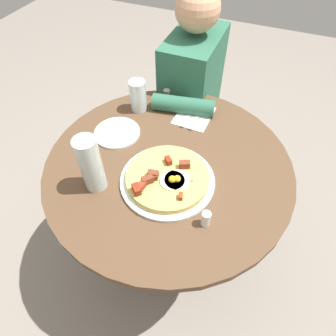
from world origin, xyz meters
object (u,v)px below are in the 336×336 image
(bread_plate, at_px, (117,133))
(dining_table, at_px, (168,191))
(pepper_shaker, at_px, (167,96))
(pizza_plate, at_px, (167,180))
(knife, at_px, (190,114))
(person_seated, at_px, (190,113))
(salt_shaker, at_px, (206,219))
(breakfast_pizza, at_px, (167,177))
(water_bottle, at_px, (91,164))
(water_glass, at_px, (138,96))
(fork, at_px, (198,116))

(bread_plate, bearing_deg, dining_table, 75.55)
(dining_table, relative_size, pepper_shaker, 15.36)
(pizza_plate, distance_m, knife, 0.37)
(person_seated, height_order, salt_shaker, person_seated)
(person_seated, distance_m, breakfast_pizza, 0.71)
(dining_table, bearing_deg, bread_plate, -104.45)
(person_seated, height_order, bread_plate, person_seated)
(salt_shaker, bearing_deg, dining_table, -133.62)
(pizza_plate, xyz_separation_m, bread_plate, (-0.14, -0.27, -0.00))
(water_bottle, relative_size, salt_shaker, 3.70)
(water_bottle, bearing_deg, dining_table, 134.78)
(bread_plate, xyz_separation_m, salt_shaker, (0.25, 0.44, 0.02))
(knife, bearing_deg, dining_table, -174.45)
(bread_plate, height_order, salt_shaker, salt_shaker)
(pizza_plate, bearing_deg, person_seated, -168.28)
(water_glass, bearing_deg, bread_plate, -3.48)
(knife, bearing_deg, salt_shaker, -153.62)
(person_seated, bearing_deg, water_glass, -21.54)
(bread_plate, bearing_deg, pizza_plate, 62.18)
(pizza_plate, height_order, fork, pizza_plate)
(fork, height_order, salt_shaker, salt_shaker)
(dining_table, xyz_separation_m, water_glass, (-0.24, -0.23, 0.24))
(dining_table, relative_size, salt_shaker, 15.88)
(person_seated, height_order, pepper_shaker, person_seated)
(pizza_plate, bearing_deg, breakfast_pizza, 2.18)
(person_seated, distance_m, water_bottle, 0.82)
(breakfast_pizza, relative_size, fork, 1.56)
(person_seated, bearing_deg, pizza_plate, 11.72)
(water_glass, bearing_deg, dining_table, 44.43)
(person_seated, height_order, breakfast_pizza, person_seated)
(breakfast_pizza, xyz_separation_m, knife, (-0.37, -0.05, -0.02))
(person_seated, relative_size, pepper_shaker, 19.55)
(water_glass, bearing_deg, breakfast_pizza, 39.22)
(dining_table, bearing_deg, person_seated, -169.51)
(fork, xyz_separation_m, salt_shaker, (0.47, 0.18, 0.02))
(dining_table, relative_size, bread_plate, 4.95)
(pizza_plate, bearing_deg, bread_plate, -117.82)
(person_seated, bearing_deg, water_bottle, -6.20)
(fork, bearing_deg, knife, 90.00)
(knife, xyz_separation_m, water_bottle, (0.47, -0.17, 0.10))
(breakfast_pizza, bearing_deg, salt_shaker, 58.26)
(dining_table, relative_size, person_seated, 0.79)
(breakfast_pizza, bearing_deg, knife, -172.37)
(fork, bearing_deg, salt_shaker, -157.30)
(knife, distance_m, salt_shaker, 0.52)
(breakfast_pizza, bearing_deg, person_seated, -168.32)
(bread_plate, bearing_deg, pepper_shaker, 159.28)
(knife, height_order, water_glass, water_glass)
(dining_table, relative_size, pizza_plate, 2.77)
(pepper_shaker, bearing_deg, fork, 73.08)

